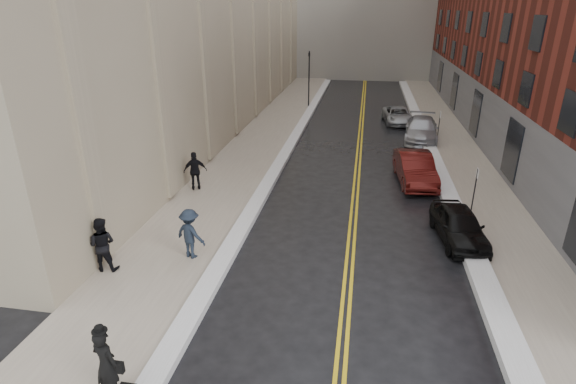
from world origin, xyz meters
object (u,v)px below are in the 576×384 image
at_px(pedestrian_b, 190,234).
at_px(car_silver_near, 421,129).
at_px(pedestrian_a, 102,244).
at_px(pedestrian_main, 106,364).
at_px(car_black, 459,225).
at_px(car_silver_far, 398,115).
at_px(car_maroon, 415,168).
at_px(pedestrian_c, 195,171).

bearing_deg(pedestrian_b, car_silver_near, -98.10).
bearing_deg(car_silver_near, pedestrian_a, -117.23).
bearing_deg(pedestrian_main, pedestrian_a, -41.69).
height_order(car_silver_near, pedestrian_b, pedestrian_b).
relative_size(car_black, car_silver_far, 0.88).
bearing_deg(pedestrian_a, car_silver_near, -130.43).
relative_size(car_black, pedestrian_a, 2.02).
height_order(car_maroon, pedestrian_a, pedestrian_a).
distance_m(pedestrian_a, pedestrian_b, 3.08).
bearing_deg(car_black, car_silver_far, 86.63).
bearing_deg(car_silver_far, pedestrian_c, -129.16).
relative_size(car_maroon, car_silver_near, 0.90).
relative_size(car_maroon, pedestrian_a, 2.43).
height_order(car_maroon, car_silver_near, car_maroon).
relative_size(car_silver_near, pedestrian_main, 2.78).
bearing_deg(pedestrian_b, car_black, -141.25).
bearing_deg(pedestrian_a, pedestrian_b, -161.13).
xyz_separation_m(pedestrian_main, pedestrian_b, (-0.47, 6.64, -0.01)).
bearing_deg(pedestrian_main, car_silver_far, -88.71).
xyz_separation_m(car_black, car_maroon, (-1.21, 6.53, 0.11)).
relative_size(car_silver_near, pedestrian_b, 2.80).
relative_size(pedestrian_a, pedestrian_c, 1.01).
xyz_separation_m(car_maroon, car_silver_far, (-0.19, 13.75, -0.17)).
height_order(car_black, car_silver_far, car_black).
bearing_deg(pedestrian_c, pedestrian_main, 79.01).
distance_m(car_black, car_silver_far, 20.33).
bearing_deg(car_silver_far, car_black, -92.21).
distance_m(car_silver_near, pedestrian_b, 21.20).
bearing_deg(pedestrian_a, car_black, -167.49).
relative_size(car_black, pedestrian_c, 2.04).
bearing_deg(car_maroon, car_silver_near, 76.36).
height_order(car_silver_near, pedestrian_c, pedestrian_c).
xyz_separation_m(car_black, pedestrian_main, (-9.76, -9.96, 0.44)).
distance_m(car_silver_far, pedestrian_b, 25.21).
height_order(car_black, pedestrian_a, pedestrian_a).
bearing_deg(car_silver_far, pedestrian_b, -116.67).
distance_m(car_black, pedestrian_main, 13.95).
height_order(car_silver_near, pedestrian_a, pedestrian_a).
relative_size(pedestrian_main, pedestrian_b, 1.01).
xyz_separation_m(car_silver_near, pedestrian_main, (-9.76, -25.20, 0.34)).
bearing_deg(pedestrian_c, pedestrian_b, 86.35).
distance_m(car_maroon, pedestrian_a, 16.28).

